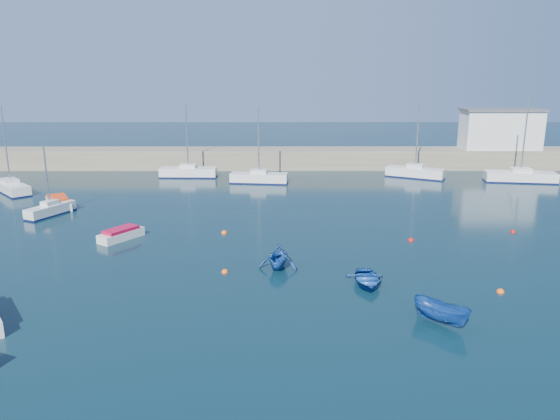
{
  "coord_description": "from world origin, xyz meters",
  "views": [
    {
      "loc": [
        0.45,
        -26.69,
        13.13
      ],
      "look_at": [
        0.57,
        17.39,
        1.6
      ],
      "focal_mm": 35.0,
      "sensor_mm": 36.0,
      "label": 1
    }
  ],
  "objects_px": {
    "sailboat_6": "(259,178)",
    "motorboat_2": "(58,202)",
    "sailboat_4": "(11,187)",
    "dinghy_center": "(367,279)",
    "dinghy_right": "(441,312)",
    "sailboat_5": "(188,172)",
    "sailboat_3": "(50,209)",
    "motorboat_1": "(121,234)",
    "harbor_office": "(501,130)",
    "dinghy_left": "(278,257)",
    "sailboat_8": "(520,176)",
    "sailboat_7": "(415,172)"
  },
  "relations": [
    {
      "from": "sailboat_7",
      "to": "dinghy_left",
      "type": "distance_m",
      "value": 35.58
    },
    {
      "from": "sailboat_5",
      "to": "motorboat_2",
      "type": "relative_size",
      "value": 1.8
    },
    {
      "from": "sailboat_7",
      "to": "motorboat_1",
      "type": "bearing_deg",
      "value": 157.95
    },
    {
      "from": "harbor_office",
      "to": "sailboat_4",
      "type": "distance_m",
      "value": 60.62
    },
    {
      "from": "motorboat_2",
      "to": "dinghy_center",
      "type": "height_order",
      "value": "motorboat_2"
    },
    {
      "from": "sailboat_3",
      "to": "dinghy_center",
      "type": "bearing_deg",
      "value": -5.66
    },
    {
      "from": "sailboat_8",
      "to": "dinghy_center",
      "type": "xyz_separation_m",
      "value": [
        -23.14,
        -31.61,
        -0.31
      ]
    },
    {
      "from": "sailboat_7",
      "to": "dinghy_center",
      "type": "xyz_separation_m",
      "value": [
        -11.31,
        -34.27,
        -0.33
      ]
    },
    {
      "from": "sailboat_6",
      "to": "dinghy_left",
      "type": "relative_size",
      "value": 2.87
    },
    {
      "from": "sailboat_6",
      "to": "sailboat_5",
      "type": "bearing_deg",
      "value": 74.61
    },
    {
      "from": "sailboat_4",
      "to": "dinghy_center",
      "type": "height_order",
      "value": "sailboat_4"
    },
    {
      "from": "harbor_office",
      "to": "sailboat_6",
      "type": "relative_size",
      "value": 1.13
    },
    {
      "from": "dinghy_right",
      "to": "motorboat_2",
      "type": "bearing_deg",
      "value": 96.34
    },
    {
      "from": "sailboat_6",
      "to": "dinghy_left",
      "type": "height_order",
      "value": "sailboat_6"
    },
    {
      "from": "sailboat_6",
      "to": "motorboat_2",
      "type": "height_order",
      "value": "sailboat_6"
    },
    {
      "from": "sailboat_4",
      "to": "sailboat_8",
      "type": "xyz_separation_m",
      "value": [
        57.73,
        5.39,
        0.07
      ]
    },
    {
      "from": "sailboat_4",
      "to": "sailboat_7",
      "type": "distance_m",
      "value": 46.6
    },
    {
      "from": "dinghy_right",
      "to": "sailboat_6",
      "type": "bearing_deg",
      "value": 62.77
    },
    {
      "from": "dinghy_center",
      "to": "sailboat_4",
      "type": "bearing_deg",
      "value": 142.9
    },
    {
      "from": "sailboat_5",
      "to": "sailboat_3",
      "type": "bearing_deg",
      "value": 153.25
    },
    {
      "from": "sailboat_8",
      "to": "motorboat_1",
      "type": "bearing_deg",
      "value": 126.85
    },
    {
      "from": "sailboat_5",
      "to": "motorboat_1",
      "type": "bearing_deg",
      "value": 178.81
    },
    {
      "from": "sailboat_5",
      "to": "sailboat_7",
      "type": "height_order",
      "value": "sailboat_7"
    },
    {
      "from": "dinghy_center",
      "to": "motorboat_2",
      "type": "bearing_deg",
      "value": 143.96
    },
    {
      "from": "dinghy_left",
      "to": "dinghy_center",
      "type": "bearing_deg",
      "value": -17.54
    },
    {
      "from": "sailboat_4",
      "to": "motorboat_2",
      "type": "height_order",
      "value": "sailboat_4"
    },
    {
      "from": "sailboat_5",
      "to": "sailboat_8",
      "type": "xyz_separation_m",
      "value": [
        39.8,
        -3.05,
        0.0
      ]
    },
    {
      "from": "harbor_office",
      "to": "dinghy_left",
      "type": "distance_m",
      "value": 48.35
    },
    {
      "from": "harbor_office",
      "to": "sailboat_4",
      "type": "height_order",
      "value": "sailboat_4"
    },
    {
      "from": "dinghy_center",
      "to": "dinghy_left",
      "type": "xyz_separation_m",
      "value": [
        -5.52,
        2.93,
        0.46
      ]
    },
    {
      "from": "harbor_office",
      "to": "dinghy_left",
      "type": "height_order",
      "value": "harbor_office"
    },
    {
      "from": "sailboat_3",
      "to": "sailboat_4",
      "type": "relative_size",
      "value": 0.71
    },
    {
      "from": "sailboat_3",
      "to": "motorboat_1",
      "type": "bearing_deg",
      "value": -14.0
    },
    {
      "from": "harbor_office",
      "to": "motorboat_2",
      "type": "height_order",
      "value": "harbor_office"
    },
    {
      "from": "sailboat_5",
      "to": "dinghy_right",
      "type": "height_order",
      "value": "sailboat_5"
    },
    {
      "from": "sailboat_6",
      "to": "sailboat_7",
      "type": "bearing_deg",
      "value": -73.95
    },
    {
      "from": "harbor_office",
      "to": "sailboat_8",
      "type": "relative_size",
      "value": 0.96
    },
    {
      "from": "sailboat_4",
      "to": "sailboat_8",
      "type": "relative_size",
      "value": 0.88
    },
    {
      "from": "sailboat_3",
      "to": "sailboat_6",
      "type": "distance_m",
      "value": 23.58
    },
    {
      "from": "sailboat_7",
      "to": "dinghy_center",
      "type": "bearing_deg",
      "value": -170.72
    },
    {
      "from": "motorboat_1",
      "to": "sailboat_8",
      "type": "bearing_deg",
      "value": 63.37
    },
    {
      "from": "sailboat_3",
      "to": "sailboat_5",
      "type": "height_order",
      "value": "sailboat_5"
    },
    {
      "from": "sailboat_6",
      "to": "dinghy_right",
      "type": "bearing_deg",
      "value": -156.76
    },
    {
      "from": "sailboat_6",
      "to": "motorboat_1",
      "type": "distance_m",
      "value": 23.97
    },
    {
      "from": "sailboat_4",
      "to": "dinghy_right",
      "type": "distance_m",
      "value": 49.15
    },
    {
      "from": "sailboat_3",
      "to": "dinghy_left",
      "type": "distance_m",
      "value": 25.0
    },
    {
      "from": "sailboat_3",
      "to": "dinghy_center",
      "type": "xyz_separation_m",
      "value": [
        26.43,
        -16.63,
        -0.19
      ]
    },
    {
      "from": "sailboat_8",
      "to": "harbor_office",
      "type": "bearing_deg",
      "value": 2.9
    },
    {
      "from": "motorboat_2",
      "to": "dinghy_right",
      "type": "height_order",
      "value": "dinghy_right"
    },
    {
      "from": "sailboat_8",
      "to": "motorboat_1",
      "type": "distance_m",
      "value": 46.71
    }
  ]
}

